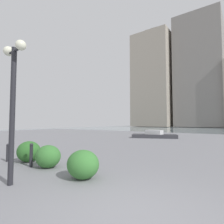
# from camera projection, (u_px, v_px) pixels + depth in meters

# --- Properties ---
(building_slab) EXTENTS (15.48, 14.41, 39.71)m
(building_slab) POSITION_uv_depth(u_px,v_px,m) (199.00, 72.00, 65.42)
(building_slab) COLOR gray
(building_slab) RESTS_ON ground
(building_annex) EXTENTS (14.48, 12.73, 38.73)m
(building_annex) POSITION_uv_depth(u_px,v_px,m) (154.00, 80.00, 71.42)
(building_annex) COLOR #9E9384
(building_annex) RESTS_ON ground
(lamppost) EXTENTS (0.98, 0.28, 3.90)m
(lamppost) POSITION_uv_depth(u_px,v_px,m) (13.00, 89.00, 4.94)
(lamppost) COLOR #232328
(lamppost) RESTS_ON ground
(bollard_near) EXTENTS (0.13, 0.13, 0.89)m
(bollard_near) POSITION_uv_depth(u_px,v_px,m) (31.00, 155.00, 6.74)
(bollard_near) COLOR #232328
(bollard_near) RESTS_ON ground
(bollard_mid) EXTENTS (0.13, 0.13, 0.76)m
(bollard_mid) POSITION_uv_depth(u_px,v_px,m) (8.00, 152.00, 7.67)
(bollard_mid) COLOR #232328
(bollard_mid) RESTS_ON ground
(shrub_low) EXTENTS (1.01, 0.90, 0.85)m
(shrub_low) POSITION_uv_depth(u_px,v_px,m) (83.00, 164.00, 5.34)
(shrub_low) COLOR #387533
(shrub_low) RESTS_ON ground
(shrub_round) EXTENTS (0.97, 0.88, 0.83)m
(shrub_round) POSITION_uv_depth(u_px,v_px,m) (48.00, 156.00, 6.64)
(shrub_round) COLOR #387533
(shrub_round) RESTS_ON ground
(shrub_wide) EXTENTS (1.03, 0.92, 0.87)m
(shrub_wide) POSITION_uv_depth(u_px,v_px,m) (29.00, 151.00, 7.61)
(shrub_wide) COLOR #2D6628
(shrub_wide) RESTS_ON ground
(boat) EXTENTS (4.91, 3.24, 0.95)m
(boat) POSITION_uv_depth(u_px,v_px,m) (154.00, 136.00, 19.14)
(boat) COLOR #333338
(boat) RESTS_ON ground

